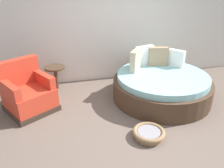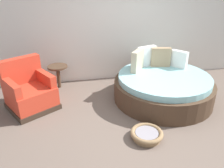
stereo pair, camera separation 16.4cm
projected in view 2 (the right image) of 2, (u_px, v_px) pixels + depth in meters
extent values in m
cube|color=#66564C|center=(141.00, 128.00, 3.74)|extent=(8.00, 8.00, 0.02)
cube|color=silver|center=(114.00, 16.00, 5.03)|extent=(8.00, 0.12, 3.00)
cylinder|color=#473323|center=(163.00, 90.00, 4.54)|extent=(1.99, 1.99, 0.41)
cylinder|color=#8CC6CC|center=(164.00, 78.00, 4.42)|extent=(1.83, 1.83, 0.12)
cube|color=white|center=(179.00, 59.00, 4.74)|extent=(0.32, 0.36, 0.36)
cube|color=tan|center=(161.00, 57.00, 4.78)|extent=(0.43, 0.21, 0.41)
cube|color=white|center=(147.00, 56.00, 4.79)|extent=(0.45, 0.24, 0.43)
cube|color=#BCB293|center=(138.00, 61.00, 4.55)|extent=(0.36, 0.41, 0.43)
cube|color=#38281E|center=(33.00, 106.00, 4.27)|extent=(1.10, 1.10, 0.10)
cube|color=red|center=(31.00, 96.00, 4.17)|extent=(1.04, 1.04, 0.34)
cube|color=red|center=(21.00, 70.00, 4.20)|extent=(0.73, 0.53, 0.50)
cube|color=red|center=(11.00, 87.00, 3.86)|extent=(0.46, 0.65, 0.22)
cube|color=red|center=(45.00, 77.00, 4.25)|extent=(0.46, 0.65, 0.22)
cylinder|color=#8E704C|center=(147.00, 137.00, 3.46)|extent=(0.44, 0.44, 0.06)
torus|color=#8E704C|center=(147.00, 133.00, 3.43)|extent=(0.51, 0.51, 0.07)
cylinder|color=gray|center=(147.00, 134.00, 3.44)|extent=(0.36, 0.36, 0.05)
cylinder|color=#473323|center=(59.00, 77.00, 5.02)|extent=(0.08, 0.08, 0.48)
cylinder|color=#473323|center=(57.00, 67.00, 4.91)|extent=(0.44, 0.44, 0.04)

